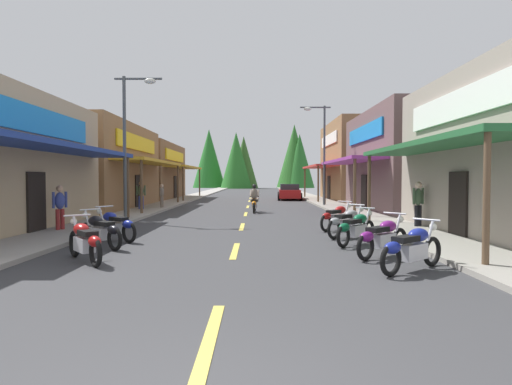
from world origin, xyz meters
name	(u,v)px	position (x,y,z in m)	size (l,w,h in m)	color
ground	(252,201)	(0.00, 31.85, -0.05)	(9.37, 93.70, 0.10)	#38383A
sidewalk_left	(183,200)	(-5.77, 31.85, 0.06)	(2.16, 93.70, 0.12)	#9E9991
sidewalk_right	(320,200)	(5.77, 31.85, 0.06)	(2.16, 93.70, 0.12)	gray
centerline_dashes	(252,199)	(0.00, 34.49, 0.01)	(0.16, 67.80, 0.01)	#E0C64C
storefront_left_middle	(91,167)	(-9.88, 22.93, 2.62)	(7.94, 11.28, 5.23)	olive
storefront_left_far	(136,171)	(-10.53, 34.74, 2.51)	(9.26, 11.10, 5.02)	brown
storefront_right_middle	(428,161)	(10.37, 21.14, 2.88)	(8.91, 9.97, 5.76)	brown
storefront_right_far	(380,162)	(10.99, 32.69, 3.32)	(10.15, 9.97, 6.65)	olive
streetlamp_left	(134,128)	(-4.79, 14.92, 4.04)	(2.02, 0.30, 6.23)	#474C51
streetlamp_right	(322,142)	(4.80, 24.71, 4.30)	(2.02, 0.30, 6.69)	#474C51
motorcycle_parked_right_0	(414,247)	(3.69, 5.49, 0.49)	(1.75, 1.40, 1.04)	black
motorcycle_parked_right_1	(385,237)	(3.58, 7.02, 0.49)	(1.67, 1.50, 1.04)	black
motorcycle_parked_right_2	(358,228)	(3.38, 8.85, 0.49)	(1.50, 1.67, 1.04)	black
motorcycle_parked_right_3	(349,222)	(3.47, 10.39, 0.49)	(1.61, 1.56, 1.04)	black
motorcycle_parked_right_4	(339,217)	(3.50, 12.22, 0.49)	(1.54, 1.63, 1.04)	black
motorcycle_parked_left_0	(87,240)	(-3.30, 6.40, 0.49)	(1.44, 1.72, 1.04)	black
motorcycle_parked_left_1	(102,230)	(-3.66, 8.28, 0.49)	(1.69, 1.47, 1.04)	black
motorcycle_parked_left_2	(117,225)	(-3.71, 9.55, 0.49)	(1.76, 1.39, 1.04)	black
rider_cruising_lead	(256,201)	(0.45, 19.98, 0.66)	(0.60, 2.14, 1.57)	black
pedestrian_by_shop	(164,195)	(-5.19, 22.30, 0.89)	(0.31, 0.57, 1.55)	#726659
pedestrian_browsing	(421,202)	(6.53, 12.40, 1.03)	(0.50, 0.41, 1.76)	black
pedestrian_waiting	(143,194)	(-6.10, 20.99, 1.00)	(0.57, 0.29, 1.71)	#333F8C
pedestrian_strolling	(62,205)	(-6.22, 11.40, 0.95)	(0.40, 0.51, 1.64)	maroon
parked_car_curbside	(291,192)	(3.48, 33.50, 0.69)	(2.23, 4.38, 1.40)	#B21919
treeline_backdrop	(261,159)	(1.13, 80.06, 5.77)	(24.68, 12.07, 12.86)	#236023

